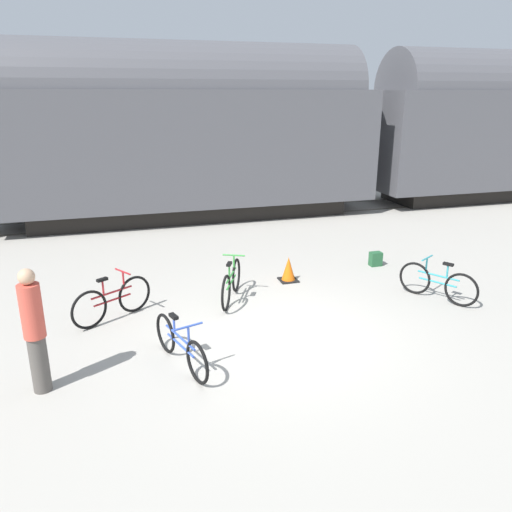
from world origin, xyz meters
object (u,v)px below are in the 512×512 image
freight_train (189,129)px  bicycle_green (231,283)px  bicycle_maroon (113,301)px  bicycle_teal (437,283)px  bicycle_blue (180,346)px  person_in_red (34,330)px  backpack (376,259)px  traffic_cone (288,270)px

freight_train → bicycle_green: size_ratio=24.02×
bicycle_maroon → bicycle_teal: bearing=-7.8°
bicycle_teal → bicycle_blue: 5.46m
person_in_red → bicycle_blue: bearing=157.0°
bicycle_green → bicycle_blue: bearing=-120.5°
freight_train → backpack: (3.43, -6.24, -2.74)m
freight_train → backpack: 7.63m
bicycle_green → bicycle_blue: bicycle_green is taller
freight_train → bicycle_teal: bearing=-67.1°
bicycle_maroon → backpack: bicycle_maroon is taller
bicycle_maroon → person_in_red: 2.41m
bicycle_green → person_in_red: (-3.32, -2.39, 0.56)m
bicycle_blue → bicycle_green: bearing=59.5°
freight_train → traffic_cone: freight_train is taller
bicycle_blue → traffic_cone: bearing=46.7°
freight_train → bicycle_teal: 9.53m
traffic_cone → bicycle_blue: bearing=-133.3°
bicycle_maroon → traffic_cone: 3.91m
person_in_red → bicycle_maroon: bearing=-141.7°
bicycle_green → backpack: size_ratio=4.62×
freight_train → person_in_red: (-3.74, -9.71, -1.98)m
freight_train → traffic_cone: bearing=-80.9°
bicycle_green → bicycle_maroon: bearing=-173.1°
person_in_red → traffic_cone: 5.75m
bicycle_maroon → person_in_red: (-1.01, -2.11, 0.56)m
bicycle_maroon → bicycle_blue: (0.95, -2.01, -0.03)m
bicycle_blue → traffic_cone: size_ratio=3.06×
bicycle_blue → backpack: bicycle_blue is taller
person_in_red → backpack: size_ratio=5.34×
bicycle_blue → backpack: bearing=32.9°
bicycle_maroon → bicycle_blue: 2.23m
person_in_red → backpack: (7.17, 3.47, -0.76)m
person_in_red → bicycle_green: bearing=-170.2°
freight_train → traffic_cone: (1.06, -6.60, -2.66)m
freight_train → bicycle_maroon: size_ratio=26.26×
freight_train → backpack: bearing=-61.2°
bicycle_maroon → person_in_red: bearing=-115.6°
bicycle_green → bicycle_maroon: 2.32m
backpack → person_in_red: bearing=-154.2°
bicycle_blue → backpack: 6.20m
bicycle_teal → bicycle_maroon: bearing=172.2°
freight_train → bicycle_teal: (3.57, -8.46, -2.55)m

